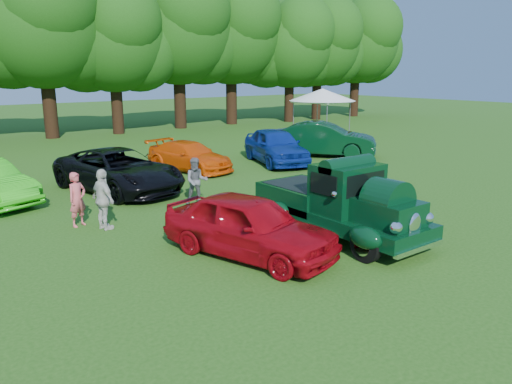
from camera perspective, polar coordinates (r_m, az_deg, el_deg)
ground at (r=13.16m, az=4.74°, el=-4.99°), size 120.00×120.00×0.00m
hero_pickup at (r=13.05m, az=9.51°, el=-1.43°), size 2.31×4.96×1.94m
red_convertible at (r=11.52m, az=-0.79°, el=-3.86°), size 2.89×4.61×1.46m
back_car_black at (r=18.39m, az=-15.45°, el=2.39°), size 3.50×5.80×1.51m
back_car_orange at (r=21.69m, az=-7.61°, el=4.07°), size 2.63×4.54×1.24m
back_car_blue at (r=23.18m, az=2.27°, el=5.28°), size 3.36×5.12×1.62m
back_car_green at (r=25.35m, az=7.72°, el=5.99°), size 4.59×5.18×1.70m
spectator_pink at (r=14.56m, az=-19.73°, el=-0.80°), size 0.65×0.55×1.52m
spectator_grey at (r=16.11m, az=-6.82°, el=1.25°), size 0.92×0.84×1.51m
spectator_white at (r=14.01m, az=-17.06°, el=-0.84°), size 0.55×1.03×1.67m
canopy_tent at (r=32.12m, az=7.59°, el=10.92°), size 4.80×4.80×3.11m
tree_line at (r=34.22m, az=-24.53°, el=16.72°), size 63.48×10.19×11.08m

